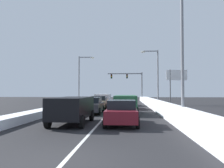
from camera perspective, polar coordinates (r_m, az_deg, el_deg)
The scene contains 17 objects.
ground_plane at distance 23.54m, azimuth -0.48°, elevation -6.89°, with size 120.00×120.00×0.00m, color black.
lane_stripe_between_right_lane_and_center_lane at distance 27.77m, azimuth 0.21°, elevation -6.13°, with size 0.14×46.76×0.01m, color silver.
snow_bank_right_shoulder at distance 27.89m, azimuth 11.18°, elevation -5.15°, with size 1.53×46.76×0.91m, color white.
snow_bank_left_shoulder at distance 28.59m, azimuth -10.50°, elevation -5.43°, with size 1.29×46.76×0.55m, color white.
sedan_maroon_right_lane_nearest at distance 13.98m, azimuth 2.52°, elevation -7.13°, with size 2.00×4.50×1.51m.
suv_green_right_lane_second at distance 20.64m, azimuth 3.47°, elevation -4.75°, with size 2.16×4.90×1.67m.
sedan_red_right_lane_third at distance 26.42m, azimuth 4.06°, elevation -4.69°, with size 2.00×4.50×1.51m.
sedan_gray_right_lane_fourth at distance 32.66m, azimuth 3.92°, elevation -4.16°, with size 2.00×4.50×1.51m.
suv_black_center_lane_nearest at distance 14.41m, azimuth -10.04°, elevation -5.94°, with size 2.16×4.90×1.67m.
sedan_charcoal_center_lane_second at distance 20.95m, azimuth -5.18°, elevation -5.40°, with size 2.00×4.50×1.51m.
sedan_tan_center_lane_third at distance 27.09m, azimuth -3.24°, elevation -4.62°, with size 2.00×4.50×1.51m.
suv_silver_center_lane_fourth at distance 32.83m, azimuth -2.24°, elevation -3.71°, with size 2.16×4.90×1.67m.
traffic_light_gantry at distance 48.95m, azimuth 4.86°, elevation 0.95°, with size 7.54×0.47×6.20m.
street_lamp_right_near at distance 17.77m, azimuth 16.38°, elevation 9.65°, with size 2.66×0.36×9.48m.
street_lamp_right_mid at distance 34.39m, azimuth 10.95°, elevation 2.97°, with size 2.66×0.36×8.29m.
street_lamp_left_mid at distance 37.01m, azimuth -7.79°, elevation 2.20°, with size 2.66×0.36×7.79m.
roadside_sign_right at distance 36.27m, azimuth 16.09°, elevation 1.27°, with size 3.20×0.16×5.50m.
Camera 1 is at (1.83, -6.38, 2.03)m, focal length 36.04 mm.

